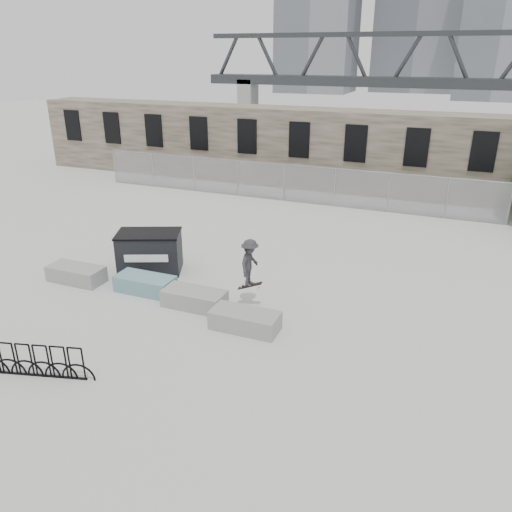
{
  "coord_description": "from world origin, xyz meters",
  "views": [
    {
      "loc": [
        8.41,
        -12.41,
        7.52
      ],
      "look_at": [
        2.74,
        1.65,
        1.3
      ],
      "focal_mm": 35.0,
      "sensor_mm": 36.0,
      "label": 1
    }
  ],
  "objects_px": {
    "planter_center_left": "(145,283)",
    "skateboarder": "(250,263)",
    "planter_far_left": "(76,273)",
    "planter_offset": "(245,320)",
    "planter_center_right": "(194,298)",
    "dumpster": "(150,252)",
    "bike_rack": "(16,360)"
  },
  "relations": [
    {
      "from": "planter_center_left",
      "to": "dumpster",
      "type": "xyz_separation_m",
      "value": [
        -0.79,
        1.55,
        0.45
      ]
    },
    {
      "from": "skateboarder",
      "to": "planter_far_left",
      "type": "bearing_deg",
      "value": 95.97
    },
    {
      "from": "planter_center_left",
      "to": "planter_center_right",
      "type": "height_order",
      "value": "same"
    },
    {
      "from": "planter_far_left",
      "to": "planter_offset",
      "type": "bearing_deg",
      "value": -6.66
    },
    {
      "from": "planter_center_right",
      "to": "planter_offset",
      "type": "bearing_deg",
      "value": -18.35
    },
    {
      "from": "planter_center_right",
      "to": "skateboarder",
      "type": "relative_size",
      "value": 1.18
    },
    {
      "from": "planter_center_left",
      "to": "dumpster",
      "type": "distance_m",
      "value": 1.79
    },
    {
      "from": "planter_center_left",
      "to": "dumpster",
      "type": "height_order",
      "value": "dumpster"
    },
    {
      "from": "planter_center_left",
      "to": "planter_offset",
      "type": "xyz_separation_m",
      "value": [
        4.08,
        -1.0,
        0.0
      ]
    },
    {
      "from": "planter_center_left",
      "to": "skateboarder",
      "type": "bearing_deg",
      "value": 6.04
    },
    {
      "from": "planter_offset",
      "to": "dumpster",
      "type": "height_order",
      "value": "dumpster"
    },
    {
      "from": "planter_offset",
      "to": "bike_rack",
      "type": "bearing_deg",
      "value": -136.43
    },
    {
      "from": "planter_far_left",
      "to": "dumpster",
      "type": "relative_size",
      "value": 0.76
    },
    {
      "from": "planter_far_left",
      "to": "skateboarder",
      "type": "distance_m",
      "value": 6.52
    },
    {
      "from": "bike_rack",
      "to": "planter_center_left",
      "type": "bearing_deg",
      "value": 86.55
    },
    {
      "from": "planter_center_right",
      "to": "dumpster",
      "type": "relative_size",
      "value": 0.76
    },
    {
      "from": "planter_far_left",
      "to": "planter_offset",
      "type": "distance_m",
      "value": 6.84
    },
    {
      "from": "skateboarder",
      "to": "planter_offset",
      "type": "bearing_deg",
      "value": -162.62
    },
    {
      "from": "skateboarder",
      "to": "bike_rack",
      "type": "bearing_deg",
      "value": 145.1
    },
    {
      "from": "planter_center_left",
      "to": "skateboarder",
      "type": "distance_m",
      "value": 3.87
    },
    {
      "from": "planter_center_right",
      "to": "planter_center_left",
      "type": "bearing_deg",
      "value": 170.89
    },
    {
      "from": "planter_offset",
      "to": "planter_far_left",
      "type": "bearing_deg",
      "value": 173.34
    },
    {
      "from": "planter_center_right",
      "to": "dumpster",
      "type": "bearing_deg",
      "value": 146.55
    },
    {
      "from": "dumpster",
      "to": "planter_center_left",
      "type": "bearing_deg",
      "value": -85.68
    },
    {
      "from": "planter_center_right",
      "to": "dumpster",
      "type": "distance_m",
      "value": 3.43
    },
    {
      "from": "planter_center_left",
      "to": "skateboarder",
      "type": "height_order",
      "value": "skateboarder"
    },
    {
      "from": "dumpster",
      "to": "bike_rack",
      "type": "distance_m",
      "value": 6.76
    },
    {
      "from": "planter_far_left",
      "to": "skateboarder",
      "type": "bearing_deg",
      "value": 5.35
    },
    {
      "from": "planter_center_right",
      "to": "skateboarder",
      "type": "xyz_separation_m",
      "value": [
        1.61,
        0.72,
        1.18
      ]
    },
    {
      "from": "planter_far_left",
      "to": "planter_center_left",
      "type": "relative_size",
      "value": 1.0
    },
    {
      "from": "planter_far_left",
      "to": "planter_offset",
      "type": "height_order",
      "value": "same"
    },
    {
      "from": "skateboarder",
      "to": "dumpster",
      "type": "bearing_deg",
      "value": 76.03
    }
  ]
}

